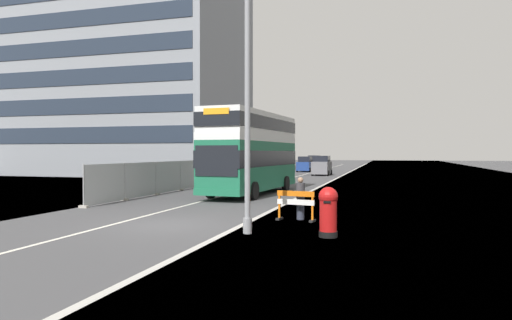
# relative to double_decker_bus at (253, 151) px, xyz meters

# --- Properties ---
(ground) EXTENTS (140.00, 280.00, 0.10)m
(ground) POSITION_rel_double_decker_bus_xyz_m (1.15, -12.30, -2.71)
(ground) COLOR #424244
(double_decker_bus) EXTENTS (3.34, 10.88, 5.01)m
(double_decker_bus) POSITION_rel_double_decker_bus_xyz_m (0.00, 0.00, 0.00)
(double_decker_bus) COLOR #196042
(double_decker_bus) RESTS_ON ground
(lamppost_foreground) EXTENTS (0.29, 0.70, 9.07)m
(lamppost_foreground) POSITION_rel_double_decker_bus_xyz_m (3.83, -13.25, 1.63)
(lamppost_foreground) COLOR gray
(lamppost_foreground) RESTS_ON ground
(red_pillar_postbox) EXTENTS (0.59, 0.59, 1.53)m
(red_pillar_postbox) POSITION_rel_double_decker_bus_xyz_m (6.38, -13.12, -1.83)
(red_pillar_postbox) COLOR black
(red_pillar_postbox) RESTS_ON ground
(roadworks_barrier) EXTENTS (1.52, 0.66, 1.13)m
(roadworks_barrier) POSITION_rel_double_decker_bus_xyz_m (4.77, -10.17, -1.97)
(roadworks_barrier) COLOR orange
(roadworks_barrier) RESTS_ON ground
(construction_site_fence) EXTENTS (0.44, 24.00, 2.07)m
(construction_site_fence) POSITION_rel_double_decker_bus_xyz_m (-5.49, 2.84, -1.67)
(construction_site_fence) COLOR #A8AAAD
(construction_site_fence) RESTS_ON ground
(car_oncoming_near) EXTENTS (2.03, 4.58, 1.95)m
(car_oncoming_near) POSITION_rel_double_decker_bus_xyz_m (-3.20, 18.09, -1.74)
(car_oncoming_near) COLOR maroon
(car_oncoming_near) RESTS_ON ground
(car_receding_mid) EXTENTS (1.98, 4.24, 2.21)m
(car_receding_mid) POSITION_rel_double_decker_bus_xyz_m (0.82, 24.62, -1.62)
(car_receding_mid) COLOR slate
(car_receding_mid) RESTS_ON ground
(car_receding_far) EXTENTS (1.92, 4.19, 2.05)m
(car_receding_far) POSITION_rel_double_decker_bus_xyz_m (-2.72, 33.70, -1.70)
(car_receding_far) COLOR navy
(car_receding_far) RESTS_ON ground
(car_far_side) EXTENTS (1.92, 4.09, 2.13)m
(car_far_side) POSITION_rel_double_decker_bus_xyz_m (-2.92, 42.81, -1.66)
(car_far_side) COLOR black
(car_far_side) RESTS_ON ground
(bare_tree_far_verge_near) EXTENTS (3.19, 2.23, 4.48)m
(bare_tree_far_verge_near) POSITION_rel_double_decker_bus_xyz_m (-14.17, 28.00, -0.64)
(bare_tree_far_verge_near) COLOR #4C3D2D
(bare_tree_far_verge_near) RESTS_ON ground
(bare_tree_far_verge_mid) EXTENTS (3.00, 2.95, 4.46)m
(bare_tree_far_verge_mid) POSITION_rel_double_decker_bus_xyz_m (-12.62, 21.27, -0.28)
(bare_tree_far_verge_mid) COLOR #4C3D2D
(bare_tree_far_verge_mid) RESTS_ON ground
(pedestrian_at_kerb) EXTENTS (0.34, 0.34, 1.64)m
(pedestrian_at_kerb) POSITION_rel_double_decker_bus_xyz_m (4.89, -9.80, -1.84)
(pedestrian_at_kerb) COLOR #2D3342
(pedestrian_at_kerb) RESTS_ON ground
(backdrop_office_block) EXTENTS (24.90, 17.64, 24.19)m
(backdrop_office_block) POSITION_rel_double_decker_bus_xyz_m (-21.68, 21.97, 9.44)
(backdrop_office_block) COLOR gray
(backdrop_office_block) RESTS_ON ground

